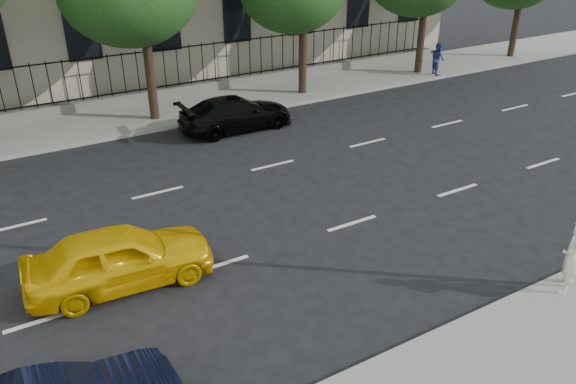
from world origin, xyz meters
name	(u,v)px	position (x,y,z in m)	size (l,w,h in m)	color
ground	(413,269)	(0.00, 0.00, 0.00)	(120.00, 120.00, 0.00)	black
near_sidewalk	(560,372)	(0.00, -4.00, 0.07)	(60.00, 4.00, 0.15)	gray
far_sidewalk	(194,106)	(0.00, 14.00, 0.07)	(60.00, 4.00, 0.15)	gray
lane_markings	(308,191)	(0.00, 4.75, 0.01)	(49.60, 4.62, 0.01)	silver
iron_fence	(179,84)	(0.00, 15.70, 0.65)	(30.00, 0.50, 2.20)	slate
yellow_taxi	(120,257)	(-6.18, 2.95, 0.71)	(1.68, 4.17, 1.42)	yellow
black_sedan	(236,113)	(0.46, 10.73, 0.65)	(1.82, 4.48, 1.30)	black
woman_near	(572,257)	(2.17, -2.47, 1.02)	(0.63, 0.42, 1.74)	white
pedestrian_far	(438,59)	(12.51, 12.40, 0.94)	(0.77, 0.60, 1.59)	navy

